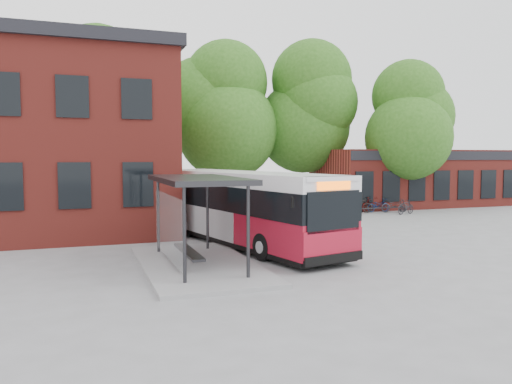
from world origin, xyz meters
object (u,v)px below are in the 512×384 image
object	(u,v)px
city_bus	(241,208)
bicycle_3	(360,205)
bicycle_2	(353,206)
bus_shelter	(198,222)
bicycle_7	(406,207)
bicycle_4	(378,205)
bicycle_0	(348,208)
bicycle_5	(371,204)
bicycle_1	(344,207)
bicycle_6	(394,205)

from	to	relation	value
city_bus	bicycle_3	size ratio (longest dim) A/B	7.34
bicycle_2	bicycle_3	size ratio (longest dim) A/B	1.09
city_bus	bicycle_3	world-z (taller)	city_bus
bicycle_2	bus_shelter	bearing A→B (deg)	123.07
bus_shelter	bicycle_7	bearing A→B (deg)	33.48
bicycle_4	bicycle_0	bearing A→B (deg)	103.76
bus_shelter	bicycle_5	xyz separation A→B (m)	(13.96, 11.94, -0.96)
bicycle_0	bicycle_2	bearing A→B (deg)	-46.20
bicycle_1	bicycle_4	world-z (taller)	bicycle_1
city_bus	bicycle_6	bearing A→B (deg)	18.72
bicycle_3	bicycle_1	bearing A→B (deg)	139.61
bicycle_0	bicycle_4	world-z (taller)	bicycle_4
bicycle_6	bicycle_7	bearing A→B (deg)	-162.32
bicycle_1	bicycle_5	distance (m)	2.54
bus_shelter	bicycle_4	distance (m)	18.65
bicycle_3	bicycle_4	world-z (taller)	bicycle_3
city_bus	bicycle_3	distance (m)	13.43
bicycle_0	bicycle_2	world-z (taller)	bicycle_2
bicycle_1	bicycle_3	distance (m)	1.75
bus_shelter	bicycle_2	distance (m)	17.32
city_bus	bicycle_1	world-z (taller)	city_bus
bus_shelter	bicycle_5	bearing A→B (deg)	40.54
bicycle_0	bicycle_4	distance (m)	2.83
bicycle_2	bicycle_3	bearing A→B (deg)	-94.09
bus_shelter	bicycle_4	world-z (taller)	bus_shelter
bus_shelter	bicycle_3	bearing A→B (deg)	42.09
bicycle_2	bicycle_4	size ratio (longest dim) A/B	1.03
bicycle_5	bicycle_1	bearing A→B (deg)	90.16
bicycle_5	bicycle_2	bearing A→B (deg)	76.76
bicycle_7	bicycle_2	bearing A→B (deg)	40.85
city_bus	bicycle_2	world-z (taller)	city_bus
city_bus	bicycle_2	size ratio (longest dim) A/B	6.72
city_bus	bicycle_7	bearing A→B (deg)	14.71
bicycle_7	bicycle_5	bearing A→B (deg)	19.53
bicycle_0	bicycle_4	bearing A→B (deg)	-72.74
bicycle_2	bicycle_5	world-z (taller)	bicycle_5
bicycle_0	city_bus	bearing A→B (deg)	128.16
bicycle_1	bicycle_4	distance (m)	2.94
bicycle_2	bicycle_5	size ratio (longest dim) A/B	1.05
bus_shelter	bicycle_4	size ratio (longest dim) A/B	4.25
bicycle_0	bicycle_6	world-z (taller)	bicycle_6
bicycle_5	city_bus	bearing A→B (deg)	107.57
bicycle_1	bicycle_4	size ratio (longest dim) A/B	0.98
bicycle_0	bicycle_5	bearing A→B (deg)	-66.22
bicycle_7	bicycle_4	bearing A→B (deg)	10.97
bicycle_6	bicycle_4	bearing A→B (deg)	75.41
bicycle_3	bicycle_6	xyz separation A→B (m)	(2.14, -0.59, -0.03)
city_bus	bicycle_4	world-z (taller)	city_bus
bus_shelter	bicycle_3	xyz separation A→B (m)	(13.14, 11.86, -0.98)
bicycle_3	bicycle_4	distance (m)	1.28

